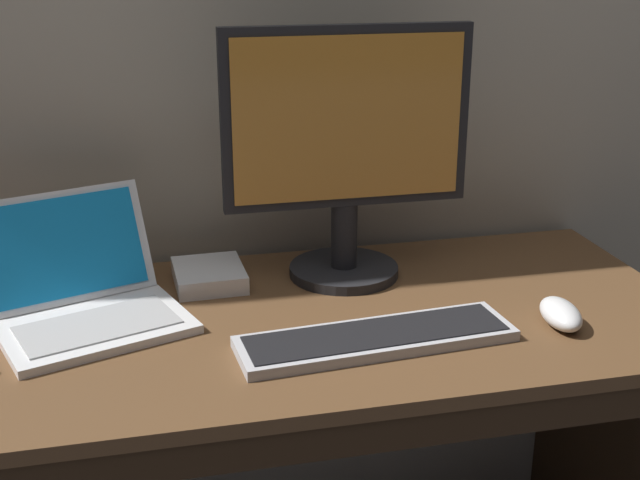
{
  "coord_description": "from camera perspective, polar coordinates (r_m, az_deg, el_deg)",
  "views": [
    {
      "loc": [
        -0.24,
        -1.31,
        1.38
      ],
      "look_at": [
        0.06,
        0.0,
        0.89
      ],
      "focal_mm": 47.09,
      "sensor_mm": 36.0,
      "label": 1
    }
  ],
  "objects": [
    {
      "name": "laptop_white",
      "position": [
        1.5,
        -15.67,
        -3.82
      ],
      "size": [
        0.38,
        0.37,
        0.2
      ],
      "color": "white",
      "rests_on": "desk"
    },
    {
      "name": "external_drive_box",
      "position": [
        1.62,
        -7.55,
        -2.4
      ],
      "size": [
        0.14,
        0.15,
        0.03
      ],
      "primitive_type": "cube",
      "rotation": [
        0.0,
        0.0,
        0.03
      ],
      "color": "silver",
      "rests_on": "desk"
    },
    {
      "name": "wired_keyboard",
      "position": [
        1.38,
        3.84,
        -6.68
      ],
      "size": [
        0.47,
        0.16,
        0.02
      ],
      "color": "#BCBCC1",
      "rests_on": "desk"
    },
    {
      "name": "external_monitor",
      "position": [
        1.57,
        1.81,
        5.99
      ],
      "size": [
        0.47,
        0.21,
        0.48
      ],
      "color": "black",
      "rests_on": "desk"
    },
    {
      "name": "computer_mouse",
      "position": [
        1.5,
        16.04,
        -4.85
      ],
      "size": [
        0.07,
        0.12,
        0.04
      ],
      "primitive_type": "ellipsoid",
      "rotation": [
        0.0,
        0.0,
        -0.11
      ],
      "color": "white",
      "rests_on": "desk"
    },
    {
      "name": "desk",
      "position": [
        1.6,
        -2.03,
        -13.83
      ],
      "size": [
        1.44,
        0.64,
        0.75
      ],
      "color": "brown",
      "rests_on": "ground"
    }
  ]
}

